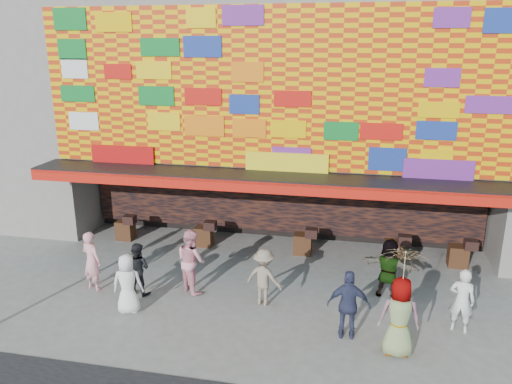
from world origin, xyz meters
The scene contains 12 objects.
ground centered at (0.00, 0.00, 0.00)m, with size 90.00×90.00×0.00m, color slate.
shop_building centered at (0.00, 8.18, 5.23)m, with size 15.20×9.40×10.00m.
ped_a centered at (-3.11, -0.15, 0.82)m, with size 0.80×0.52×1.63m, color white.
ped_b centered at (-4.70, 0.84, 0.89)m, with size 0.65×0.43×1.78m, color pink.
ped_c centered at (-3.29, 0.87, 0.77)m, with size 0.74×0.58×1.53m, color black.
ped_d centered at (0.34, 0.97, 0.80)m, with size 1.04×0.59×1.60m, color gray.
ped_e centered at (2.65, -0.22, 0.88)m, with size 1.03×0.43×1.76m, color #313655.
ped_f centered at (3.69, 2.09, 0.86)m, with size 1.60×0.51×1.73m, color gray.
ped_g centered at (3.79, -0.68, 0.96)m, with size 0.93×0.61×1.91m, color gray.
ped_h centered at (5.37, 0.64, 0.83)m, with size 0.61×0.40×1.67m, color silver.
ped_i centered at (-1.84, 1.32, 0.94)m, with size 0.91×0.71×1.88m, color pink.
parasol centered at (3.79, -0.68, 2.15)m, with size 1.24×1.25×1.85m.
Camera 1 is at (2.61, -11.13, 6.94)m, focal length 35.00 mm.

